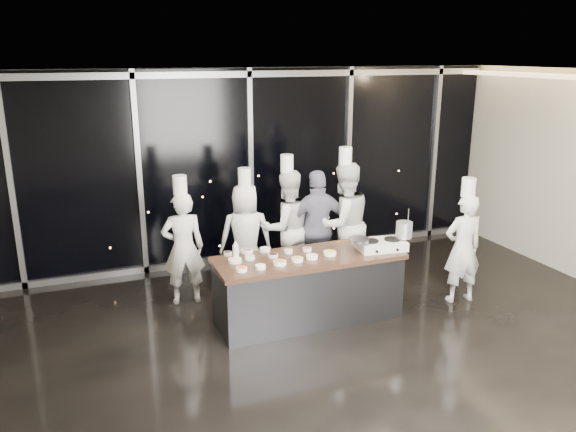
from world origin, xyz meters
name	(u,v)px	position (x,y,z in m)	size (l,w,h in m)	color
ground	(338,351)	(0.00, 0.00, 0.00)	(9.00, 9.00, 0.00)	black
room_shell	(357,165)	(0.18, 0.00, 2.25)	(9.02, 7.02, 3.21)	beige
window_wall	(250,167)	(0.00, 3.43, 1.60)	(8.90, 0.11, 3.20)	black
demo_counter	(309,288)	(0.00, 0.90, 0.45)	(2.46, 0.86, 0.90)	#35363A
stove	(381,245)	(1.00, 0.79, 0.96)	(0.67, 0.46, 0.14)	silver
frying_pan	(358,240)	(0.66, 0.81, 1.06)	(0.50, 0.31, 0.05)	gray
stock_pot	(404,230)	(1.32, 0.75, 1.15)	(0.22, 0.22, 0.22)	silver
prep_bowls	(274,257)	(-0.45, 0.96, 0.93)	(1.39, 0.73, 0.05)	white
squeeze_bottle	(236,251)	(-0.93, 1.06, 1.03)	(0.08, 0.08, 0.28)	silver
chef_far_left	(183,247)	(-1.42, 2.04, 0.83)	(0.61, 0.42, 1.84)	silver
chef_left	(246,236)	(-0.45, 2.24, 0.81)	(0.87, 0.65, 1.83)	silver
chef_center	(287,227)	(0.19, 2.19, 0.89)	(0.90, 0.72, 2.00)	silver
guest	(318,229)	(0.60, 1.96, 0.89)	(1.09, 0.58, 1.78)	#151437
chef_right	(343,223)	(0.99, 1.90, 0.95)	(0.99, 0.81, 2.11)	silver
chef_side	(463,247)	(2.26, 0.69, 0.81)	(0.60, 0.42, 1.80)	silver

